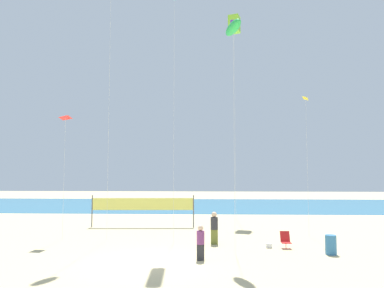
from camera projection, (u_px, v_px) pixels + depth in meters
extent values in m
plane|color=#D1BC89|center=(148.00, 263.00, 16.69)|extent=(120.00, 120.00, 0.00)
cube|color=teal|center=(185.00, 205.00, 45.55)|extent=(120.00, 20.00, 0.01)
cube|color=olive|center=(214.00, 237.00, 20.93)|extent=(0.40, 0.24, 0.85)
cylinder|color=#2D2D33|center=(214.00, 223.00, 20.99)|extent=(0.42, 0.42, 0.70)
sphere|color=beige|center=(214.00, 214.00, 21.03)|extent=(0.31, 0.31, 0.31)
cube|color=#2D2D33|center=(201.00, 252.00, 17.14)|extent=(0.36, 0.22, 0.75)
cylinder|color=#7A3872|center=(201.00, 238.00, 17.19)|extent=(0.38, 0.38, 0.62)
sphere|color=beige|center=(200.00, 228.00, 17.22)|extent=(0.28, 0.28, 0.28)
cube|color=red|center=(286.00, 243.00, 19.73)|extent=(0.52, 0.48, 0.03)
cube|color=red|center=(285.00, 236.00, 20.04)|extent=(0.52, 0.23, 0.57)
cylinder|color=silver|center=(287.00, 246.00, 19.57)|extent=(0.03, 0.03, 0.32)
cylinder|color=silver|center=(286.00, 245.00, 19.86)|extent=(0.03, 0.03, 0.32)
cylinder|color=teal|center=(331.00, 245.00, 18.33)|extent=(0.56, 0.56, 0.97)
cylinder|color=#4C4C51|center=(92.00, 211.00, 27.43)|extent=(0.08, 0.08, 2.40)
cylinder|color=#4C4C51|center=(193.00, 211.00, 27.47)|extent=(0.08, 0.08, 2.40)
cube|color=#EAE566|center=(143.00, 204.00, 27.49)|extent=(7.69, 0.39, 0.90)
cube|color=white|center=(269.00, 246.00, 19.86)|extent=(0.30, 0.15, 0.24)
cylinder|color=silver|center=(234.00, 138.00, 19.13)|extent=(0.01, 0.01, 11.97)
ellipsoid|color=green|center=(233.00, 28.00, 19.59)|extent=(1.10, 1.71, 0.76)
cube|color=purple|center=(233.00, 23.00, 19.61)|extent=(0.31, 0.06, 0.39)
cylinder|color=silver|center=(307.00, 166.00, 23.76)|extent=(0.01, 0.01, 9.05)
pyramid|color=yellow|center=(306.00, 98.00, 24.11)|extent=(0.45, 0.46, 0.29)
cylinder|color=silver|center=(109.00, 85.00, 22.73)|extent=(0.01, 0.01, 19.23)
cylinder|color=silver|center=(174.00, 111.00, 21.61)|extent=(0.01, 0.01, 15.56)
cylinder|color=silver|center=(235.00, 119.00, 33.42)|extent=(0.01, 0.01, 18.07)
cube|color=#8CD833|center=(234.00, 24.00, 34.11)|extent=(1.23, 1.23, 1.56)
cylinder|color=silver|center=(64.00, 178.00, 22.57)|extent=(0.01, 0.01, 7.57)
pyramid|color=red|center=(65.00, 117.00, 22.88)|extent=(0.94, 0.94, 0.32)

